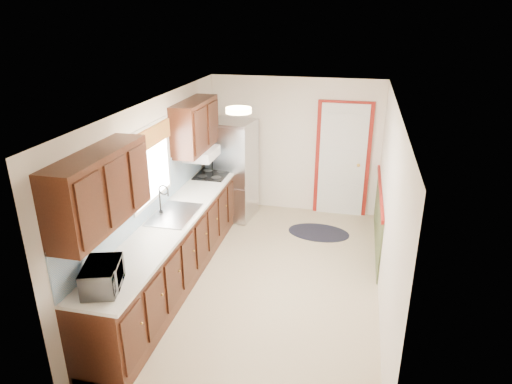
% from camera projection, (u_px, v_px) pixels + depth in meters
% --- Properties ---
extents(room_shell, '(3.20, 5.20, 2.52)m').
position_uv_depth(room_shell, '(267.00, 199.00, 5.82)').
color(room_shell, tan).
rests_on(room_shell, ground).
extents(kitchen_run, '(0.63, 4.00, 2.20)m').
position_uv_depth(kitchen_run, '(169.00, 226.00, 5.95)').
color(kitchen_run, '#33150B').
rests_on(kitchen_run, ground).
extents(back_wall_trim, '(1.12, 2.30, 2.08)m').
position_uv_depth(back_wall_trim, '(350.00, 172.00, 7.73)').
color(back_wall_trim, maroon).
rests_on(back_wall_trim, ground).
extents(ceiling_fixture, '(0.30, 0.30, 0.06)m').
position_uv_depth(ceiling_fixture, '(239.00, 110.00, 5.27)').
color(ceiling_fixture, '#FFD88C').
rests_on(ceiling_fixture, room_shell).
extents(microwave, '(0.40, 0.54, 0.33)m').
position_uv_depth(microwave, '(102.00, 274.00, 4.33)').
color(microwave, white).
rests_on(microwave, kitchen_run).
extents(refrigerator, '(0.80, 0.77, 1.73)m').
position_uv_depth(refrigerator, '(233.00, 170.00, 7.91)').
color(refrigerator, '#B7B7BC').
rests_on(refrigerator, ground).
extents(rug, '(1.06, 0.72, 0.01)m').
position_uv_depth(rug, '(319.00, 232.00, 7.57)').
color(rug, black).
rests_on(rug, ground).
extents(cooktop, '(0.50, 0.60, 0.02)m').
position_uv_depth(cooktop, '(212.00, 174.00, 7.42)').
color(cooktop, black).
rests_on(cooktop, kitchen_run).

